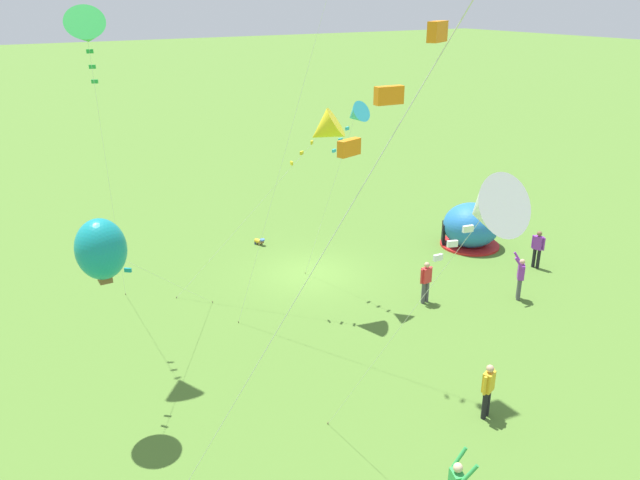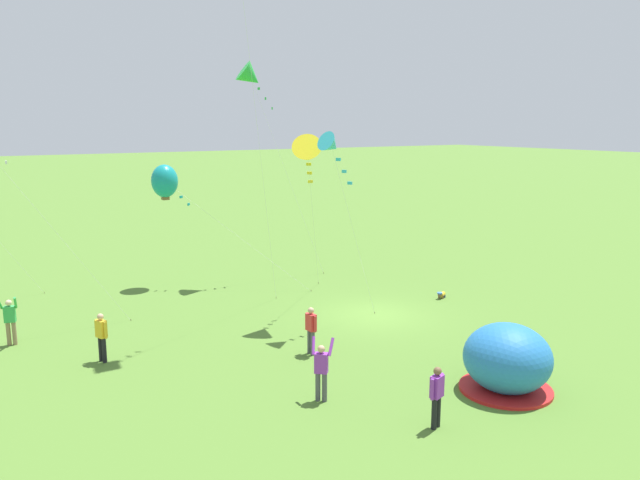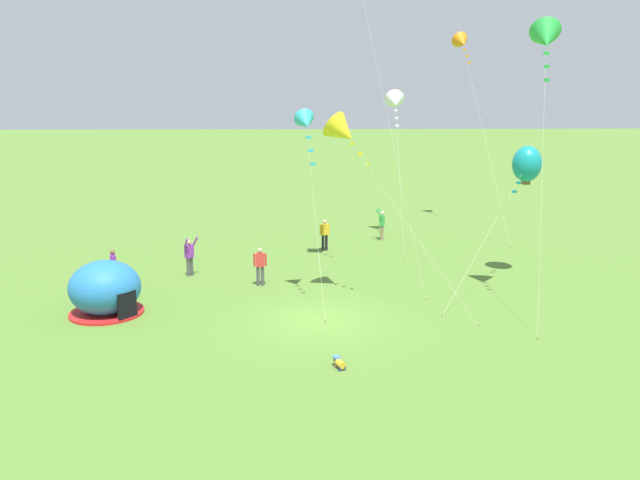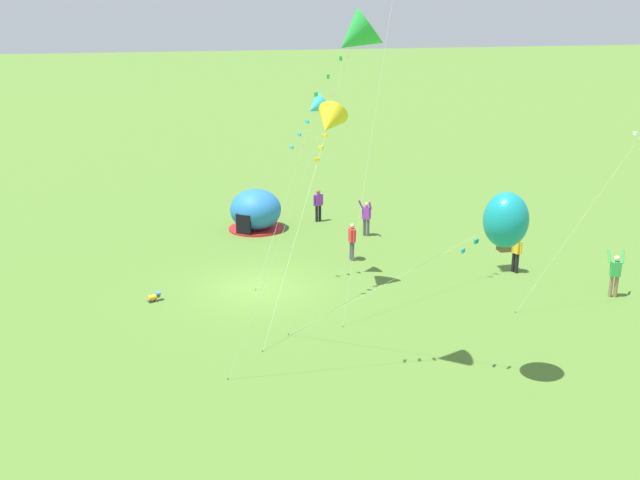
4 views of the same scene
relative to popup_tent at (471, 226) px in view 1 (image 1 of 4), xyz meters
name	(u,v)px [view 1 (image 1 of 4)]	position (x,y,z in m)	size (l,w,h in m)	color
ground_plane	(311,274)	(8.21, -1.12, -1.00)	(300.00, 300.00, 0.00)	#517A2D
popup_tent	(471,226)	(0.00, 0.00, 0.00)	(2.81, 2.81, 2.10)	#2672BF
toddler_crawling	(260,241)	(8.65, -5.31, -0.82)	(0.39, 0.55, 0.32)	gold
person_center_field	(426,280)	(5.73, 3.52, -0.03)	(0.59, 0.27, 1.72)	#4C4C51
person_arms_raised	(520,276)	(2.35, 5.19, 0.00)	(0.70, 0.71, 1.89)	#4C4C51
person_strolling	(488,388)	(8.87, 9.95, -0.03)	(0.56, 0.36, 1.72)	black
person_near_tent	(538,247)	(-0.67, 3.44, -0.03)	(0.35, 0.56, 1.72)	black
kite_cyan	(355,115)	(7.76, 1.39, 6.23)	(1.17, 3.26, 7.75)	silver
kite_teal	(101,249)	(17.78, 4.67, 4.24)	(5.55, 6.11, 6.06)	silver
kite_white	(488,210)	(13.04, 13.16, 6.95)	(1.14, 5.89, 8.64)	silver
kite_yellow	(324,130)	(9.20, 1.57, 5.86)	(5.76, 4.38, 7.64)	silver
kite_green	(87,32)	(16.59, 0.46, 9.29)	(1.68, 4.57, 11.05)	silver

